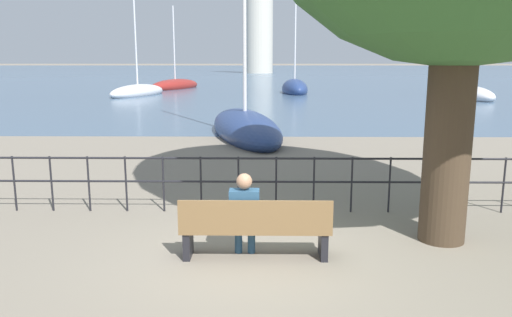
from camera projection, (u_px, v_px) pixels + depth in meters
name	position (u px, v px, depth m)	size (l,w,h in m)	color
ground_plane	(256.00, 257.00, 7.22)	(1000.00, 1000.00, 0.00)	gray
harbor_water	(263.00, 69.00, 165.82)	(600.00, 300.00, 0.01)	#47607A
park_bench	(255.00, 229.00, 7.07)	(2.15, 0.45, 0.90)	brown
seated_person_left	(244.00, 211.00, 7.10)	(0.43, 0.35, 1.24)	navy
promenade_railing	(257.00, 176.00, 9.25)	(14.77, 0.04, 1.05)	black
sailboat_0	(175.00, 86.00, 50.67)	(4.94, 9.04, 8.56)	maroon
sailboat_1	(245.00, 127.00, 18.90)	(3.80, 8.47, 12.19)	navy
sailboat_2	(295.00, 89.00, 43.47)	(2.55, 6.17, 11.39)	navy
sailboat_3	(464.00, 94.00, 37.68)	(3.00, 7.99, 7.85)	silver
sailboat_5	(138.00, 92.00, 40.71)	(4.18, 7.68, 9.36)	silver
harbor_lighthouse	(259.00, 15.00, 112.35)	(6.16, 6.16, 27.69)	beige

